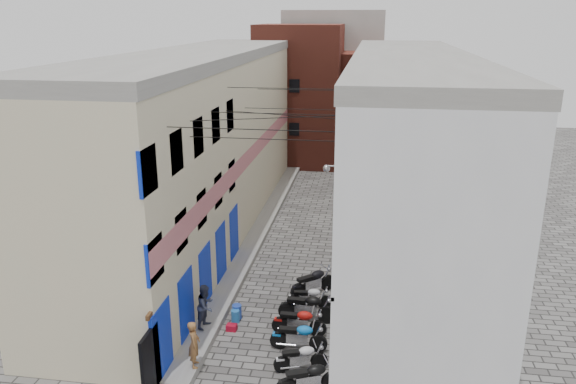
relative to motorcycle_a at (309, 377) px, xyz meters
The scene contains 20 objects.
plinth 13.12m from the motorcycle_a, 107.53° to the left, with size 0.90×26.00×0.25m, color gray.
building_left 14.76m from the motorcycle_a, 118.92° to the left, with size 5.10×27.00×9.00m.
building_right 13.46m from the motorcycle_a, 76.08° to the left, with size 5.94×26.00×9.00m.
building_far_brick_left 28.13m from the motorcycle_a, 98.07° to the left, with size 6.00×6.00×10.00m, color maroon.
building_far_brick_right 29.72m from the motorcycle_a, 87.86° to the left, with size 5.00×6.00×8.00m, color maroon.
building_far_concrete 33.92m from the motorcycle_a, 93.25° to the left, with size 8.00×5.00×11.00m, color gray.
far_shopfront 24.78m from the motorcycle_a, 94.40° to the left, with size 2.00×0.30×2.40m, color black.
overhead_wires 9.88m from the motorcycle_a, 104.89° to the left, with size 5.80×13.02×1.32m.
motorcycle_a is the anchor object (origin of this frame).
motorcycle_b 1.18m from the motorcycle_a, 109.38° to the left, with size 0.54×1.71×0.99m, color silver, non-canonical shape.
motorcycle_c 2.29m from the motorcycle_a, 105.38° to the left, with size 0.60×1.91×1.11m, color blue, non-canonical shape.
motorcycle_d 3.23m from the motorcycle_a, 102.86° to the left, with size 0.60×1.91×1.11m, color #B4120C, non-canonical shape.
motorcycle_e 4.12m from the motorcycle_a, 97.71° to the left, with size 0.67×2.11×1.22m, color black, non-canonical shape.
motorcycle_f 5.06m from the motorcycle_a, 96.55° to the left, with size 0.53×1.69×0.98m, color silver, non-canonical shape.
motorcycle_g 6.17m from the motorcycle_a, 95.13° to the left, with size 0.65×2.06×1.19m, color black, non-canonical shape.
person_a 3.66m from the motorcycle_a, behind, with size 0.55×0.36×1.52m, color #8F5F34.
person_b 4.82m from the motorcycle_a, 144.52° to the left, with size 0.76×0.60×1.57m, color #33394D.
water_jug_near 4.77m from the motorcycle_a, 130.54° to the left, with size 0.30×0.30×0.47m, color #256FBC.
water_jug_far 4.97m from the motorcycle_a, 128.66° to the left, with size 0.35×0.35×0.54m, color #2141A9.
red_crate 4.37m from the motorcycle_a, 135.38° to the left, with size 0.36×0.27×0.22m, color #A70B22.
Camera 1 is at (3.37, -13.31, 10.57)m, focal length 35.00 mm.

